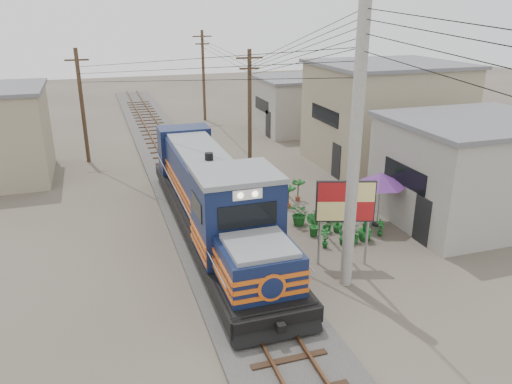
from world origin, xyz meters
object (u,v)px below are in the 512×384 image
object	(u,v)px
market_umbrella	(381,179)
vendor	(331,204)
billboard	(345,204)
locomotive	(213,199)

from	to	relation	value
market_umbrella	vendor	xyz separation A→B (m)	(-1.73, 1.17, -1.37)
billboard	vendor	size ratio (longest dim) A/B	2.07
market_umbrella	vendor	distance (m)	2.50
billboard	vendor	distance (m)	4.53
locomotive	billboard	xyz separation A→B (m)	(4.03, -3.94, 0.78)
locomotive	vendor	xyz separation A→B (m)	(5.50, 0.00, -0.89)
vendor	market_umbrella	bearing A→B (deg)	119.91
market_umbrella	vendor	bearing A→B (deg)	145.91
locomotive	billboard	bearing A→B (deg)	-44.35
locomotive	market_umbrella	distance (m)	7.34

